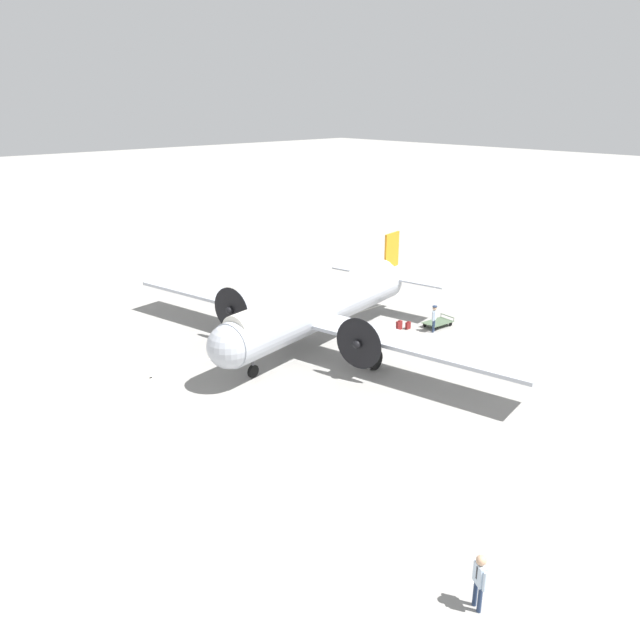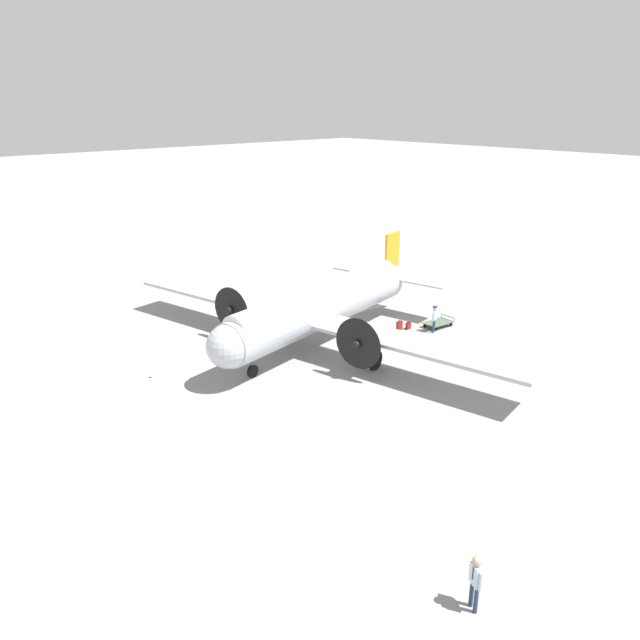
# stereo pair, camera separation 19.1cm
# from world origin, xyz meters

# --- Properties ---
(ground_plane) EXTENTS (300.00, 300.00, 0.00)m
(ground_plane) POSITION_xyz_m (0.00, 0.00, 0.00)
(ground_plane) COLOR gray
(apron_line_eastwest) EXTENTS (120.00, 0.16, 0.01)m
(apron_line_eastwest) POSITION_xyz_m (0.00, 2.57, 0.00)
(apron_line_eastwest) COLOR silver
(apron_line_eastwest) RESTS_ON ground_plane
(apron_line_northsouth) EXTENTS (0.16, 120.00, 0.01)m
(apron_line_northsouth) POSITION_xyz_m (-9.81, 0.00, 0.00)
(apron_line_northsouth) COLOR silver
(apron_line_northsouth) RESTS_ON ground_plane
(airliner_main) EXTENTS (17.81, 26.78, 5.43)m
(airliner_main) POSITION_xyz_m (-0.37, -0.07, 2.41)
(airliner_main) COLOR #ADB2BC
(airliner_main) RESTS_ON ground_plane
(crew_foreground) EXTENTS (0.37, 0.58, 1.85)m
(crew_foreground) POSITION_xyz_m (-10.65, -18.15, 1.13)
(crew_foreground) COLOR navy
(crew_foreground) RESTS_ON ground_plane
(passenger_boarding) EXTENTS (0.55, 0.37, 1.72)m
(passenger_boarding) POSITION_xyz_m (6.69, -3.31, 1.08)
(passenger_boarding) COLOR navy
(passenger_boarding) RESTS_ON ground_plane
(suitcase_near_door) EXTENTS (0.35, 0.17, 0.51)m
(suitcase_near_door) POSITION_xyz_m (5.92, -1.88, 0.24)
(suitcase_near_door) COLOR maroon
(suitcase_near_door) RESTS_ON ground_plane
(suitcase_upright_spare) EXTENTS (0.43, 0.18, 0.62)m
(suitcase_upright_spare) POSITION_xyz_m (5.40, -1.58, 0.29)
(suitcase_upright_spare) COLOR maroon
(suitcase_upright_spare) RESTS_ON ground_plane
(baggage_cart) EXTENTS (1.96, 1.31, 0.56)m
(baggage_cart) POSITION_xyz_m (7.70, -2.89, 0.28)
(baggage_cart) COLOR #4C6047
(baggage_cart) RESTS_ON ground_plane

